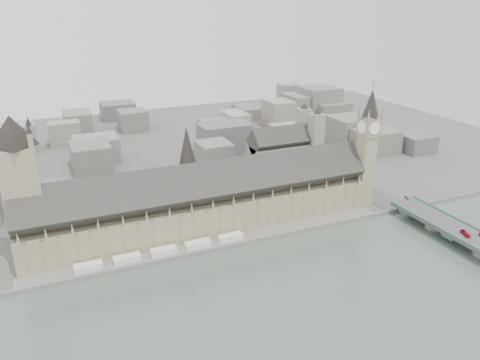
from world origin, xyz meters
name	(u,v)px	position (x,y,z in m)	size (l,w,h in m)	color
ground	(214,240)	(0.00, 0.00, 0.00)	(900.00, 900.00, 0.00)	#595651
embankment_wall	(222,248)	(0.00, -15.00, 1.50)	(600.00, 1.50, 3.00)	slate
river_terrace	(218,244)	(0.00, -7.50, 1.00)	(270.00, 15.00, 2.00)	slate
terrace_tents	(163,251)	(-40.00, -7.00, 4.00)	(118.00, 7.00, 4.00)	white
palace_of_westminster	(205,202)	(0.00, 19.70, 22.71)	(265.00, 40.73, 55.44)	gray
elizabeth_tower	(368,140)	(138.00, 8.00, 58.09)	(17.00, 17.00, 107.50)	gray
victoria_tower	(21,183)	(-122.00, 26.00, 55.20)	(30.00, 30.00, 100.00)	gray
central_tower	(187,157)	(-10.00, 26.00, 57.92)	(13.00, 13.00, 48.00)	gray
westminster_bridge	(474,244)	(162.00, -87.50, 5.12)	(25.00, 325.00, 10.25)	#474749
westminster_abbey	(285,153)	(110.92, 95.00, 25.08)	(68.00, 36.00, 64.00)	gray
city_skyline_inland	(140,133)	(0.00, 245.00, 19.00)	(720.00, 360.00, 38.00)	gray
park_trees	(177,203)	(-10.00, 60.00, 7.50)	(110.00, 30.00, 15.00)	#1F4F1C
red_bus_north	(465,234)	(158.42, -81.70, 11.59)	(2.26, 9.64, 2.68)	red
car_approach	(407,198)	(166.27, -14.63, 11.00)	(2.10, 5.17, 1.50)	gray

